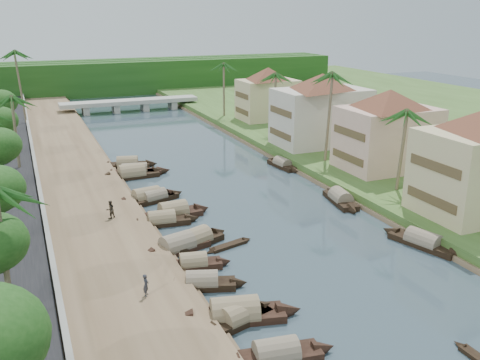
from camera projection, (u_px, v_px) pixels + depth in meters
name	position (u px, v px, depth m)	size (l,w,h in m)	color
ground	(295.00, 245.00, 47.26)	(220.00, 220.00, 0.00)	#32434C
left_bank	(81.00, 195.00, 58.90)	(10.00, 180.00, 0.80)	brown
right_bank	(350.00, 161.00, 71.64)	(16.00, 180.00, 1.20)	#375421
retaining_wall	(40.00, 192.00, 57.08)	(0.40, 180.00, 1.10)	gray
treeline	(107.00, 77.00, 134.11)	(120.00, 14.00, 8.00)	#163D10
bridge	(130.00, 103.00, 110.14)	(28.00, 4.00, 2.40)	#98998F
building_mid	(388.00, 129.00, 65.05)	(14.11, 14.11, 9.70)	#D7AA98
building_far	(321.00, 109.00, 76.94)	(15.59, 15.59, 10.20)	beige
building_distant	(268.00, 93.00, 95.07)	(12.62, 12.62, 9.20)	#C1B681
sampan_0	(276.00, 355.00, 31.55)	(7.78, 2.55, 2.04)	black
sampan_1	(238.00, 318.00, 35.35)	(6.90, 3.35, 2.04)	black
sampan_2	(235.00, 314.00, 35.74)	(9.60, 3.95, 2.45)	black
sampan_3	(202.00, 283.00, 39.89)	(7.06, 3.60, 1.92)	black
sampan_4	(193.00, 264.00, 42.94)	(6.50, 2.50, 1.86)	black
sampan_5	(196.00, 240.00, 47.31)	(7.25, 4.28, 2.27)	black
sampan_6	(177.00, 247.00, 46.01)	(8.18, 3.96, 2.37)	black
sampan_7	(162.00, 221.00, 51.73)	(7.72, 2.37, 2.05)	black
sampan_8	(173.00, 213.00, 53.70)	(8.10, 2.54, 2.44)	black
sampan_9	(154.00, 198.00, 58.04)	(7.53, 3.64, 1.93)	black
sampan_10	(147.00, 198.00, 58.06)	(8.59, 3.24, 2.31)	black
sampan_11	(132.00, 174.00, 66.44)	(9.23, 2.50, 2.58)	black
sampan_12	(135.00, 172.00, 67.60)	(9.36, 3.30, 2.19)	black
sampan_13	(128.00, 164.00, 70.87)	(8.18, 3.59, 2.20)	black
sampan_14	(423.00, 242.00, 46.92)	(4.06, 8.77, 2.12)	black
sampan_15	(341.00, 199.00, 57.67)	(2.96, 8.30, 2.18)	black
sampan_16	(282.00, 164.00, 70.76)	(2.21, 7.42, 1.84)	black
canoe_1	(229.00, 246.00, 46.94)	(5.04, 2.16, 0.81)	black
canoe_2	(160.00, 196.00, 59.54)	(4.82, 1.28, 0.69)	black
palm_1	(404.00, 114.00, 55.90)	(3.20, 3.20, 10.09)	brown
palm_2	(330.00, 76.00, 66.48)	(3.20, 3.20, 12.71)	brown
palm_3	(274.00, 76.00, 83.21)	(3.20, 3.20, 10.77)	brown
palm_6	(11.00, 99.00, 63.44)	(3.20, 3.20, 10.18)	brown
palm_7	(224.00, 65.00, 97.00)	(3.20, 3.20, 10.99)	brown
palm_8	(17.00, 54.00, 88.80)	(3.20, 3.20, 13.55)	brown
tree_6	(338.00, 101.00, 81.80)	(4.44, 4.44, 7.45)	#413325
person_near	(146.00, 285.00, 37.16)	(0.59, 0.39, 1.61)	#2A2B33
person_far	(110.00, 209.00, 51.13)	(0.85, 0.66, 1.75)	#2D271F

